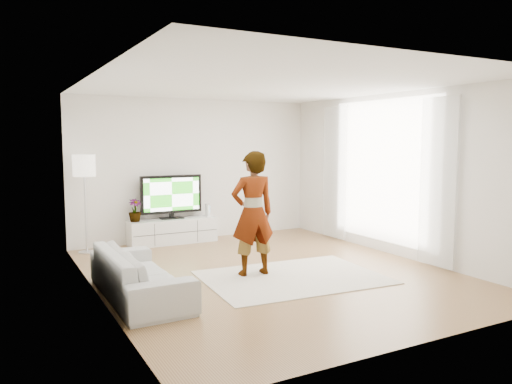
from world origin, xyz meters
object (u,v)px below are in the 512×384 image
sofa (140,273)px  floor_lamp (84,170)px  media_console (172,231)px  television (171,195)px  player (253,213)px  rug (293,277)px

sofa → floor_lamp: bearing=2.5°
sofa → floor_lamp: (-0.16, 2.94, 1.16)m
media_console → sofa: (-1.45, -3.01, 0.07)m
television → media_console: bearing=-90.0°
media_console → television: size_ratio=1.41×
player → sofa: size_ratio=0.86×
sofa → rug: bearing=-94.8°
rug → sofa: 2.23m
floor_lamp → television: bearing=3.3°
media_console → floor_lamp: size_ratio=0.98×
player → media_console: bearing=-80.1°
television → player: size_ratio=0.66×
player → rug: bearing=141.8°
television → rug: 3.41m
rug → media_console: bearing=103.2°
media_console → rug: size_ratio=0.67×
rug → floor_lamp: size_ratio=1.46×
rug → sofa: bearing=175.7°
player → floor_lamp: player is taller
rug → player: size_ratio=1.39×
rug → player: (-0.45, 0.40, 0.92)m
rug → player: player is taller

